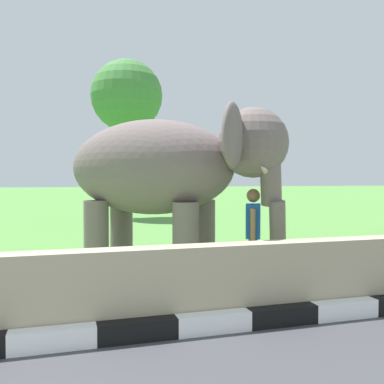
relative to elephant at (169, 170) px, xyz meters
The scene contains 4 objects.
barrier_parapet 2.94m from the elephant, 111.07° to the right, with size 28.00×0.36×1.00m, color tan.
elephant is the anchor object (origin of this frame).
person_handler 1.82m from the elephant, 29.00° to the right, with size 0.39×0.65×1.66m.
tree_distant 13.59m from the elephant, 85.10° to the left, with size 3.37×3.37×7.47m.
Camera 1 is at (1.12, -1.08, 1.81)m, focal length 40.19 mm.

